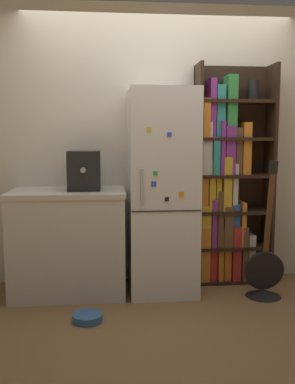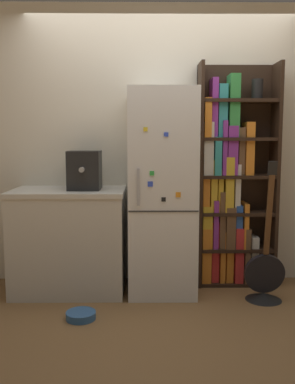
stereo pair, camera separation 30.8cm
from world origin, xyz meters
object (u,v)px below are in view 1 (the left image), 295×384
bookshelf (226,187)px  espresso_machine (84,171)px  refrigerator (162,192)px  pet_bowl (87,317)px  guitar (264,277)px

bookshelf → espresso_machine: bookshelf is taller
refrigerator → bookshelf: size_ratio=0.88×
pet_bowl → guitar: bearing=13.8°
espresso_machine → bookshelf: bearing=7.8°
refrigerator → guitar: 1.15m
bookshelf → guitar: 0.90m
guitar → pet_bowl: bearing=-166.2°
refrigerator → pet_bowl: bearing=-135.3°
guitar → espresso_machine: bearing=169.8°
bookshelf → guitar: size_ratio=1.72×
refrigerator → guitar: bearing=-17.1°
guitar → pet_bowl: guitar is taller
refrigerator → espresso_machine: 0.71m
refrigerator → espresso_machine: size_ratio=4.94×
bookshelf → espresso_machine: (-1.31, -0.18, 0.18)m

